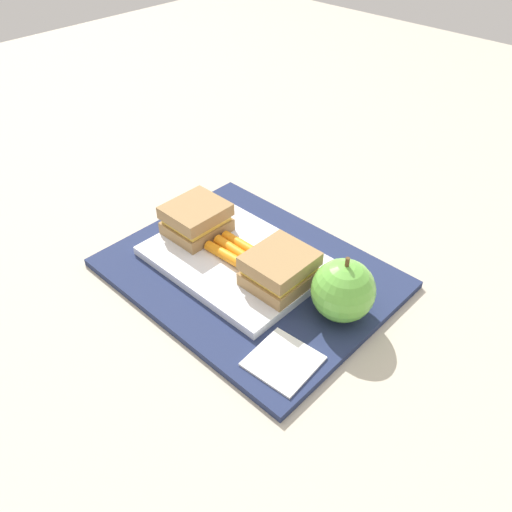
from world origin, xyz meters
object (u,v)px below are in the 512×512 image
object	(u,v)px
food_tray	(236,259)
paper_napkin	(283,361)
sandwich_half_right	(280,269)
sandwich_half_left	(196,219)
carrot_sticks_bundle	(236,251)
apple	(343,290)

from	to	relation	value
food_tray	paper_napkin	distance (m)	0.18
sandwich_half_right	paper_napkin	distance (m)	0.12
sandwich_half_right	food_tray	bearing A→B (deg)	180.00
sandwich_half_left	carrot_sticks_bundle	bearing A→B (deg)	0.26
carrot_sticks_bundle	apple	distance (m)	0.16
food_tray	sandwich_half_right	xyz separation A→B (m)	(0.08, 0.00, 0.03)
sandwich_half_right	apple	world-z (taller)	apple
food_tray	sandwich_half_left	size ratio (longest dim) A/B	2.88
apple	paper_napkin	distance (m)	0.11
sandwich_half_left	apple	world-z (taller)	apple
sandwich_half_right	apple	distance (m)	0.08
food_tray	paper_napkin	xyz separation A→B (m)	(0.16, -0.09, -0.00)
paper_napkin	carrot_sticks_bundle	bearing A→B (deg)	151.88
food_tray	apple	size ratio (longest dim) A/B	2.63
food_tray	sandwich_half_right	bearing A→B (deg)	0.00
sandwich_half_right	carrot_sticks_bundle	bearing A→B (deg)	179.74
carrot_sticks_bundle	food_tray	bearing A→B (deg)	-107.41
carrot_sticks_bundle	apple	world-z (taller)	apple
food_tray	apple	world-z (taller)	apple
food_tray	paper_napkin	size ratio (longest dim) A/B	3.29
sandwich_half_left	food_tray	bearing A→B (deg)	0.00
food_tray	carrot_sticks_bundle	distance (m)	0.01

